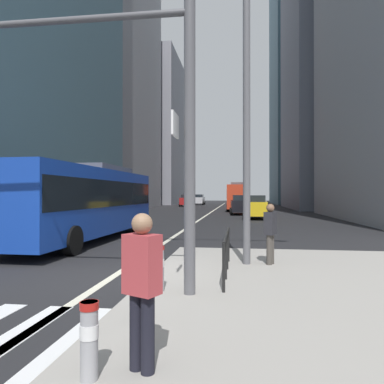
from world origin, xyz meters
The scene contains 22 objects.
ground_plane centered at (0.00, 20.00, 0.00)m, with size 160.00×160.00×0.00m, color black.
median_island centered at (5.50, -1.00, 0.07)m, with size 9.00×10.00×0.15m, color gray.
lane_centre_line centered at (0.00, 30.00, 0.01)m, with size 0.20×80.00×0.01m, color beige.
office_tower_left_mid centered at (-16.00, 41.20, 27.45)m, with size 11.34×20.54×54.89m, color #9E9EA3.
office_tower_left_far centered at (-16.00, 64.86, 14.93)m, with size 13.90×21.33×29.86m, color gray.
office_tower_right_mid centered at (17.00, 43.14, 25.99)m, with size 13.82×18.35×51.99m, color slate.
office_tower_right_far centered at (17.00, 67.31, 27.04)m, with size 13.53×18.93×54.08m, color slate.
city_bus_blue_oncoming centered at (-3.54, 6.28, 1.84)m, with size 2.88×11.08×3.40m.
city_bus_red_receding centered at (3.10, 35.94, 1.84)m, with size 2.83×10.75×3.40m.
city_bus_red_distant centered at (3.27, 55.62, 1.84)m, with size 2.92×11.39×3.40m.
car_oncoming_mid centered at (-4.36, 57.37, 0.99)m, with size 2.07×4.38×1.94m.
car_receding_near centered at (4.46, 20.88, 0.99)m, with size 2.18×4.12×1.94m.
car_receding_far centered at (3.22, 26.81, 0.99)m, with size 2.21×4.40×1.94m.
car_oncoming_far centered at (-5.51, 48.81, 0.99)m, with size 2.20×4.19×1.94m.
traffic_signal_gantry centered at (-0.08, -1.79, 4.14)m, with size 6.67×0.65×6.00m.
street_lamp_post centered at (3.30, 1.27, 5.28)m, with size 5.50×0.32×8.00m.
bollard_front centered at (1.57, -5.00, 0.60)m, with size 0.20×0.20×0.80m.
bollard_left centered at (1.63, -3.46, 0.62)m, with size 0.20×0.20×0.85m.
bollard_right centered at (1.54, -1.65, 0.64)m, with size 0.20×0.20×0.89m.
pedestrian_railing centered at (2.80, -0.01, 0.84)m, with size 0.06×3.22×0.98m.
pedestrian_waiting centered at (2.06, -4.76, 1.10)m, with size 0.45×0.38×1.70m.
pedestrian_walking centered at (3.94, 1.31, 1.06)m, with size 0.38×0.45×1.64m.
Camera 1 is at (3.09, -8.46, 2.06)m, focal length 33.02 mm.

